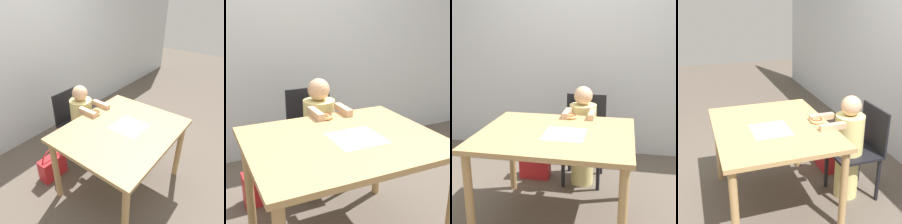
% 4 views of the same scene
% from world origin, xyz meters
% --- Properties ---
extents(wall_back, '(8.00, 0.05, 2.50)m').
position_xyz_m(wall_back, '(0.00, 1.55, 1.25)').
color(wall_back, silver).
rests_on(wall_back, ground_plane).
extents(dining_table, '(1.15, 0.96, 0.75)m').
position_xyz_m(dining_table, '(0.00, 0.00, 0.65)').
color(dining_table, tan).
rests_on(dining_table, ground_plane).
extents(chair, '(0.40, 0.42, 0.85)m').
position_xyz_m(chair, '(0.11, 0.78, 0.45)').
color(chair, black).
rests_on(chair, ground_plane).
extents(child_figure, '(0.27, 0.46, 0.98)m').
position_xyz_m(child_figure, '(0.11, 0.66, 0.49)').
color(child_figure, '#E0D17F').
rests_on(child_figure, ground_plane).
extents(donut, '(0.11, 0.11, 0.04)m').
position_xyz_m(donut, '(0.05, 0.38, 0.77)').
color(donut, '#DBB270').
rests_on(donut, dining_table).
extents(napkin, '(0.30, 0.30, 0.00)m').
position_xyz_m(napkin, '(0.07, -0.04, 0.75)').
color(napkin, white).
rests_on(napkin, dining_table).
extents(handbag, '(0.30, 0.14, 0.39)m').
position_xyz_m(handbag, '(-0.38, 0.69, 0.14)').
color(handbag, red).
rests_on(handbag, ground_plane).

